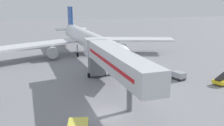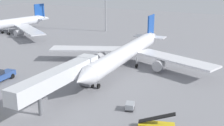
# 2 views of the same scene
# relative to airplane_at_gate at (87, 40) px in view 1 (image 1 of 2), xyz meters

# --- Properties ---
(ground_plane) EXTENTS (300.00, 300.00, 0.00)m
(ground_plane) POSITION_rel_airplane_at_gate_xyz_m (-4.42, -30.95, -4.06)
(ground_plane) COLOR gray
(airplane_at_gate) EXTENTS (45.40, 47.93, 11.22)m
(airplane_at_gate) POSITION_rel_airplane_at_gate_xyz_m (0.00, 0.00, 0.00)
(airplane_at_gate) COLOR silver
(airplane_at_gate) RESTS_ON ground
(jet_bridge) EXTENTS (3.63, 23.08, 6.66)m
(jet_bridge) POSITION_rel_airplane_at_gate_xyz_m (-1.78, -24.59, 0.92)
(jet_bridge) COLOR silver
(jet_bridge) RESTS_ON ground
(baggage_cart_mid_right) EXTENTS (1.93, 2.38, 1.31)m
(baggage_cart_mid_right) POSITION_rel_airplane_at_gate_xyz_m (10.82, -22.07, -3.33)
(baggage_cart_mid_right) COLOR #38383D
(baggage_cart_mid_right) RESTS_ON ground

